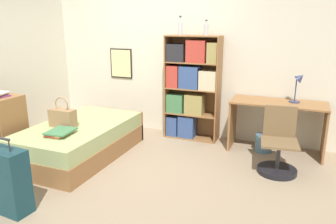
# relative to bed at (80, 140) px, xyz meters

# --- Properties ---
(ground_plane) EXTENTS (14.00, 14.00, 0.00)m
(ground_plane) POSITION_rel_bed_xyz_m (0.61, -0.02, -0.24)
(ground_plane) COLOR gray
(wall_back) EXTENTS (10.00, 0.09, 2.60)m
(wall_back) POSITION_rel_bed_xyz_m (0.61, 1.55, 1.06)
(wall_back) COLOR beige
(wall_back) RESTS_ON ground_plane
(bed) EXTENTS (1.11, 1.88, 0.48)m
(bed) POSITION_rel_bed_xyz_m (0.00, 0.00, 0.00)
(bed) COLOR olive
(bed) RESTS_ON ground_plane
(handbag) EXTENTS (0.37, 0.16, 0.42)m
(handbag) POSITION_rel_bed_xyz_m (-0.13, -0.17, 0.37)
(handbag) COLOR #93704C
(handbag) RESTS_ON bed
(book_stack_on_bed) EXTENTS (0.33, 0.38, 0.06)m
(book_stack_on_bed) POSITION_rel_bed_xyz_m (0.06, -0.47, 0.27)
(book_stack_on_bed) COLOR #99894C
(book_stack_on_bed) RESTS_ON bed
(suitcase) EXTENTS (0.57, 0.27, 0.81)m
(suitcase) POSITION_rel_bed_xyz_m (0.17, -1.48, 0.10)
(suitcase) COLOR #143842
(suitcase) RESTS_ON ground_plane
(dresser) EXTENTS (0.54, 0.50, 0.90)m
(dresser) POSITION_rel_bed_xyz_m (-0.95, -0.50, 0.22)
(dresser) COLOR olive
(dresser) RESTS_ON ground_plane
(bookcase) EXTENTS (0.88, 0.33, 1.68)m
(bookcase) POSITION_rel_bed_xyz_m (1.22, 1.32, 0.64)
(bookcase) COLOR olive
(bookcase) RESTS_ON ground_plane
(bottle_green) EXTENTS (0.07, 0.07, 0.29)m
(bottle_green) POSITION_rel_bed_xyz_m (1.05, 1.30, 1.56)
(bottle_green) COLOR #B7BCC1
(bottle_green) RESTS_ON bookcase
(bottle_brown) EXTENTS (0.07, 0.07, 0.23)m
(bottle_brown) POSITION_rel_bed_xyz_m (1.45, 1.37, 1.54)
(bottle_brown) COLOR #B7BCC1
(bottle_brown) RESTS_ON bookcase
(desk) EXTENTS (1.34, 0.57, 0.77)m
(desk) POSITION_rel_bed_xyz_m (2.61, 1.21, 0.31)
(desk) COLOR olive
(desk) RESTS_ON ground_plane
(desk_lamp) EXTENTS (0.20, 0.15, 0.45)m
(desk_lamp) POSITION_rel_bed_xyz_m (2.85, 1.27, 0.83)
(desk_lamp) COLOR navy
(desk_lamp) RESTS_ON desk
(desk_chair) EXTENTS (0.51, 0.51, 0.84)m
(desk_chair) POSITION_rel_bed_xyz_m (2.70, 0.53, 0.02)
(desk_chair) COLOR black
(desk_chair) RESTS_ON ground_plane
(waste_bin) EXTENTS (0.25, 0.25, 0.26)m
(waste_bin) POSITION_rel_bed_xyz_m (2.45, 1.16, -0.11)
(waste_bin) COLOR slate
(waste_bin) RESTS_ON ground_plane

